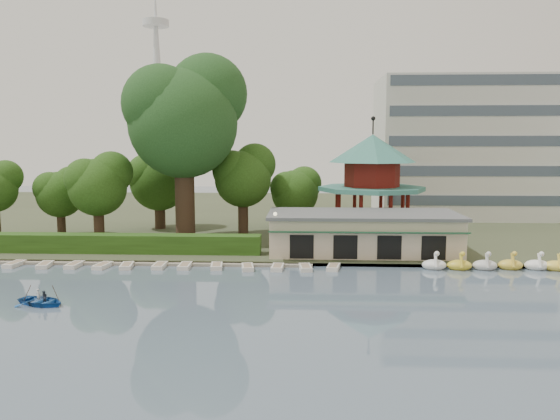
# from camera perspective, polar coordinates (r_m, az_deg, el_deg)

# --- Properties ---
(ground_plane) EXTENTS (220.00, 220.00, 0.00)m
(ground_plane) POSITION_cam_1_polar(r_m,az_deg,el_deg) (33.54, -4.96, -12.23)
(ground_plane) COLOR slate
(ground_plane) RESTS_ON ground
(shore) EXTENTS (220.00, 70.00, 0.40)m
(shore) POSITION_cam_1_polar(r_m,az_deg,el_deg) (84.20, -0.28, -0.46)
(shore) COLOR #424930
(shore) RESTS_ON ground
(embankment) EXTENTS (220.00, 0.60, 0.30)m
(embankment) POSITION_cam_1_polar(r_m,az_deg,el_deg) (50.08, -2.34, -5.60)
(embankment) COLOR gray
(embankment) RESTS_ON ground
(dock) EXTENTS (34.00, 1.60, 0.24)m
(dock) POSITION_cam_1_polar(r_m,az_deg,el_deg) (52.40, -15.59, -5.32)
(dock) COLOR gray
(dock) RESTS_ON ground
(boathouse) EXTENTS (18.60, 9.39, 3.90)m
(boathouse) POSITION_cam_1_polar(r_m,az_deg,el_deg) (54.36, 8.66, -2.30)
(boathouse) COLOR beige
(boathouse) RESTS_ON shore
(pavilion) EXTENTS (12.40, 12.40, 13.50)m
(pavilion) POSITION_cam_1_polar(r_m,az_deg,el_deg) (63.96, 9.60, 3.66)
(pavilion) COLOR beige
(pavilion) RESTS_ON shore
(office_building) EXTENTS (38.00, 18.00, 20.00)m
(office_building) POSITION_cam_1_polar(r_m,az_deg,el_deg) (85.27, 22.21, 5.55)
(office_building) COLOR silver
(office_building) RESTS_ON shore
(broadcast_tower) EXTENTS (8.00, 8.00, 96.00)m
(broadcast_tower) POSITION_cam_1_polar(r_m,az_deg,el_deg) (179.03, -12.73, 14.10)
(broadcast_tower) COLOR silver
(broadcast_tower) RESTS_ON ground
(hedge) EXTENTS (30.00, 2.00, 1.80)m
(hedge) POSITION_cam_1_polar(r_m,az_deg,el_deg) (56.21, -17.49, -3.34)
(hedge) COLOR #2B5117
(hedge) RESTS_ON shore
(lamp_post) EXTENTS (0.36, 0.36, 4.28)m
(lamp_post) POSITION_cam_1_polar(r_m,az_deg,el_deg) (51.05, -0.51, -1.71)
(lamp_post) COLOR black
(lamp_post) RESTS_ON shore
(big_tree) EXTENTS (13.06, 12.17, 20.56)m
(big_tree) POSITION_cam_1_polar(r_m,az_deg,el_deg) (61.11, -9.90, 9.87)
(big_tree) COLOR #3A281C
(big_tree) RESTS_ON shore
(small_trees) EXTENTS (38.91, 16.91, 10.70)m
(small_trees) POSITION_cam_1_polar(r_m,az_deg,el_deg) (65.81, -12.01, 2.92)
(small_trees) COLOR #3A281C
(small_trees) RESTS_ON shore
(swan_boats) EXTENTS (12.77, 2.12, 1.92)m
(swan_boats) POSITION_cam_1_polar(r_m,az_deg,el_deg) (51.95, 21.73, -5.36)
(swan_boats) COLOR white
(swan_boats) RESTS_ON ground
(moored_rowboats) EXTENTS (34.99, 2.79, 0.36)m
(moored_rowboats) POSITION_cam_1_polar(r_m,az_deg,el_deg) (50.50, -13.99, -5.66)
(moored_rowboats) COLOR silver
(moored_rowboats) RESTS_ON ground
(rowboat_with_passengers) EXTENTS (5.82, 4.98, 2.01)m
(rowboat_with_passengers) POSITION_cam_1_polar(r_m,az_deg,el_deg) (41.32, -23.67, -8.37)
(rowboat_with_passengers) COLOR #215AA7
(rowboat_with_passengers) RESTS_ON ground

